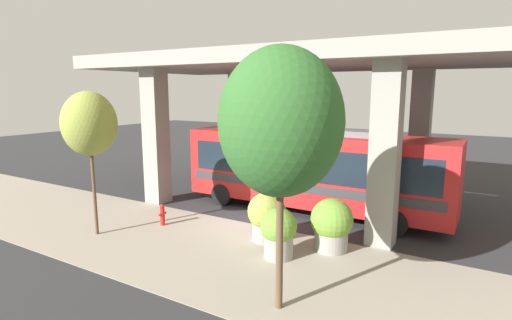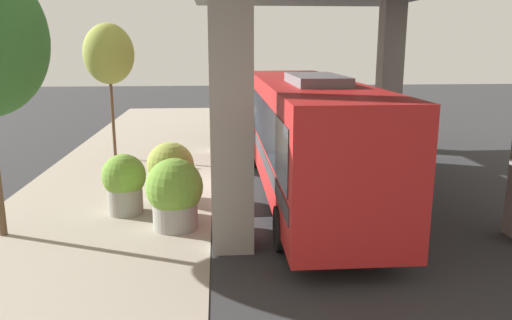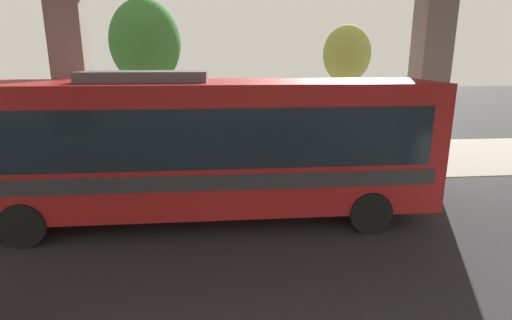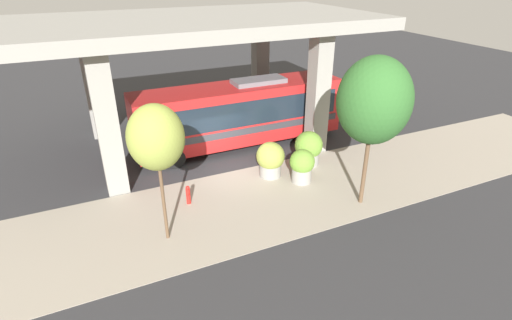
# 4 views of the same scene
# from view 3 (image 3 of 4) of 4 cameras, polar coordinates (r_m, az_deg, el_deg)

# --- Properties ---
(ground_plane) EXTENTS (80.00, 80.00, 0.00)m
(ground_plane) POSITION_cam_3_polar(r_m,az_deg,el_deg) (13.05, 0.10, -3.31)
(ground_plane) COLOR #2D2D30
(ground_plane) RESTS_ON ground
(sidewalk_strip) EXTENTS (6.00, 40.00, 0.02)m
(sidewalk_strip) POSITION_cam_3_polar(r_m,az_deg,el_deg) (15.92, -0.92, 0.05)
(sidewalk_strip) COLOR gray
(sidewalk_strip) RESTS_ON ground
(bus) EXTENTS (2.67, 11.43, 3.68)m
(bus) POSITION_cam_3_polar(r_m,az_deg,el_deg) (9.82, -8.44, 2.58)
(bus) COLOR #B21E1E
(bus) RESTS_ON ground
(fire_hydrant) EXTENTS (0.38, 0.18, 0.87)m
(fire_hydrant) POSITION_cam_3_polar(r_m,az_deg,el_deg) (15.20, 9.35, 0.82)
(fire_hydrant) COLOR red
(fire_hydrant) RESTS_ON ground
(planter_front) EXTENTS (1.16, 1.16, 1.64)m
(planter_front) POSITION_cam_3_polar(r_m,az_deg,el_deg) (15.07, -11.04, 2.26)
(planter_front) COLOR gray
(planter_front) RESTS_ON ground
(planter_middle) EXTENTS (1.40, 1.40, 1.77)m
(planter_middle) POSITION_cam_3_polar(r_m,az_deg,el_deg) (13.87, -16.64, 1.02)
(planter_middle) COLOR gray
(planter_middle) RESTS_ON ground
(planter_back) EXTENTS (1.35, 1.35, 1.74)m
(planter_back) POSITION_cam_3_polar(r_m,az_deg,el_deg) (13.89, -7.10, 1.52)
(planter_back) COLOR gray
(planter_back) RESTS_ON ground
(street_tree_near) EXTENTS (1.91, 1.91, 5.25)m
(street_tree_near) POSITION_cam_3_polar(r_m,az_deg,el_deg) (17.06, 12.84, 14.52)
(street_tree_near) COLOR brown
(street_tree_near) RESTS_ON ground
(street_tree_far) EXTENTS (2.86, 2.86, 6.27)m
(street_tree_far) POSITION_cam_3_polar(r_m,az_deg,el_deg) (17.54, -15.51, 15.85)
(street_tree_far) COLOR brown
(street_tree_far) RESTS_ON ground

